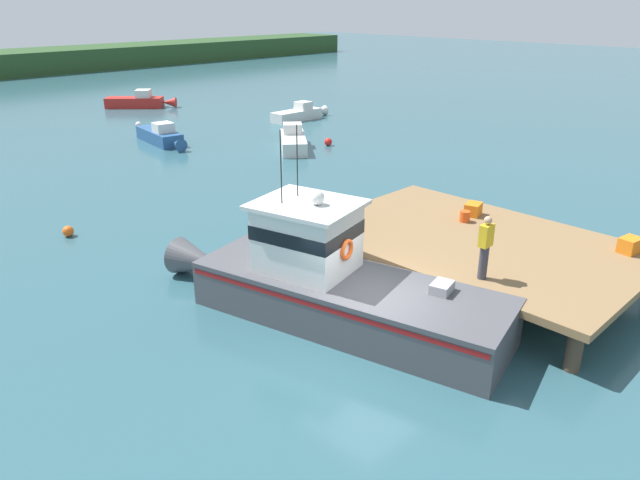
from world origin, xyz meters
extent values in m
plane|color=#2D5660|center=(0.00, 0.00, 0.00)|extent=(200.00, 200.00, 0.00)
cylinder|color=#4C3D2D|center=(2.20, -4.10, 0.50)|extent=(0.36, 0.36, 1.00)
cylinder|color=#4C3D2D|center=(2.20, 4.10, 0.50)|extent=(0.36, 0.36, 1.00)
cylinder|color=#4C3D2D|center=(7.40, 4.10, 0.50)|extent=(0.36, 0.36, 1.00)
cube|color=olive|center=(4.80, 0.00, 1.10)|extent=(6.00, 9.00, 0.20)
cube|color=#4C4C51|center=(0.20, 0.79, 0.55)|extent=(4.32, 8.36, 1.10)
cone|color=#4C4C51|center=(-0.96, 5.55, 0.55)|extent=(1.49, 2.01, 1.10)
cube|color=#A31919|center=(0.20, 0.79, 1.00)|extent=(4.30, 8.21, 0.12)
cube|color=#4C4C51|center=(0.20, 0.79, 1.16)|extent=(4.36, 8.37, 0.12)
cube|color=silver|center=(-0.08, 1.95, 2.00)|extent=(2.37, 2.59, 1.80)
cube|color=black|center=(-0.08, 1.95, 2.31)|extent=(2.39, 2.61, 0.36)
cube|color=silver|center=(-0.08, 1.95, 2.95)|extent=(2.67, 2.94, 0.10)
sphere|color=white|center=(-0.01, 1.66, 3.18)|extent=(0.36, 0.36, 0.36)
cylinder|color=black|center=(-0.54, 2.35, 3.90)|extent=(0.03, 0.03, 1.80)
cylinder|color=black|center=(0.14, 2.52, 3.90)|extent=(0.03, 0.03, 1.80)
cube|color=#939399|center=(1.26, -1.22, 1.28)|extent=(0.69, 0.57, 0.36)
torus|color=orange|center=(0.47, -2.03, 1.16)|extent=(0.68, 0.68, 0.12)
torus|color=#EA5119|center=(0.19, 0.84, 2.00)|extent=(0.55, 0.22, 0.54)
cube|color=orange|center=(6.51, 1.18, 1.40)|extent=(0.69, 0.58, 0.40)
cube|color=#2D8442|center=(3.20, 3.71, 1.42)|extent=(0.69, 0.58, 0.45)
cube|color=orange|center=(6.91, -3.45, 1.41)|extent=(0.66, 0.53, 0.42)
cylinder|color=#E04C19|center=(5.81, 1.04, 1.37)|extent=(0.32, 0.32, 0.34)
cylinder|color=#383842|center=(2.62, -1.47, 1.63)|extent=(0.22, 0.22, 0.86)
cube|color=gold|center=(2.62, -1.47, 2.34)|extent=(0.36, 0.22, 0.56)
sphere|color=tan|center=(2.62, -1.47, 2.73)|extent=(0.20, 0.20, 0.20)
cube|color=#285184|center=(7.55, 22.12, 0.35)|extent=(1.73, 3.99, 0.70)
cone|color=#285184|center=(7.23, 19.73, 0.35)|extent=(0.82, 1.05, 0.70)
cube|color=silver|center=(7.46, 21.45, 0.97)|extent=(1.10, 1.09, 0.53)
cube|color=red|center=(12.37, 33.75, 0.38)|extent=(3.90, 3.81, 0.75)
cone|color=red|center=(14.24, 31.96, 0.38)|extent=(1.27, 1.26, 0.75)
cube|color=silver|center=(12.90, 33.25, 1.04)|extent=(1.48, 1.48, 0.56)
cube|color=silver|center=(11.83, 15.51, 0.36)|extent=(3.54, 3.90, 0.73)
cone|color=silver|center=(13.43, 17.44, 0.36)|extent=(1.20, 1.24, 0.73)
cube|color=silver|center=(12.28, 16.05, 1.00)|extent=(1.42, 1.42, 0.55)
cube|color=silver|center=(17.56, 21.45, 0.33)|extent=(3.69, 1.20, 0.67)
cone|color=silver|center=(19.86, 21.48, 0.33)|extent=(0.93, 0.68, 0.67)
cube|color=silver|center=(18.21, 21.46, 0.92)|extent=(0.93, 0.95, 0.50)
sphere|color=silver|center=(8.81, 26.79, 0.19)|extent=(0.38, 0.38, 0.38)
sphere|color=red|center=(13.79, 14.77, 0.22)|extent=(0.43, 0.43, 0.43)
sphere|color=#EA5B19|center=(-2.30, 11.59, 0.19)|extent=(0.38, 0.38, 0.38)
camera|label=1|loc=(-9.57, -8.03, 7.64)|focal=33.30mm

